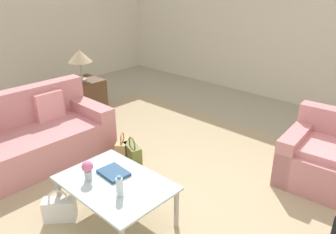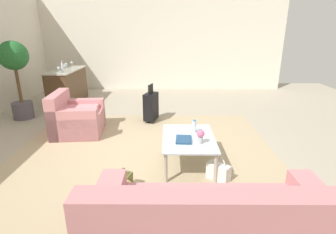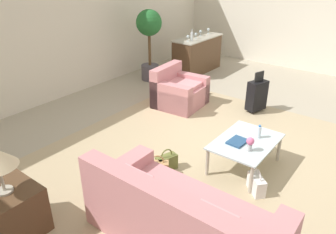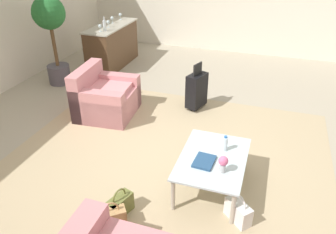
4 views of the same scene
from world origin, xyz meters
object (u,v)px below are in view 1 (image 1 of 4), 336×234
water_bottle (120,187)px  handbag_white (60,209)px  armchair (329,160)px  table_lamp (80,57)px  handbag_olive (133,153)px  coffee_table (115,186)px  side_table (84,95)px  couch (23,141)px  flower_vase (88,169)px  handbag_tan (123,148)px  coffee_table_book (114,173)px

water_bottle → handbag_white: bearing=-155.3°
armchair → table_lamp: 4.21m
armchair → handbag_olive: (-2.05, -1.29, -0.16)m
coffee_table → armchair: bearing=59.2°
side_table → handbag_olive: bearing=-17.0°
couch → handbag_olive: bearing=43.1°
coffee_table → flower_vase: 0.32m
water_bottle → handbag_tan: bearing=140.0°
flower_vase → side_table: 3.08m
coffee_table_book → couch: bearing=-170.2°
flower_vase → handbag_white: (-0.21, -0.24, -0.45)m
armchair → side_table: bearing=-170.7°
armchair → handbag_tan: 2.61m
couch → table_lamp: (-1.00, 1.60, 0.70)m
coffee_table_book → side_table: 3.04m
table_lamp → handbag_olive: bearing=-17.0°
armchair → handbag_white: armchair is taller
handbag_olive → handbag_white: bearing=-75.5°
armchair → couch: bearing=-143.8°
flower_vase → handbag_white: bearing=-131.3°
couch → side_table: bearing=122.0°
handbag_olive → handbag_white: 1.31m
handbag_white → handbag_tan: size_ratio=1.00×
handbag_olive → handbag_tan: (-0.21, 0.00, 0.00)m
flower_vase → handbag_tan: 1.35m
handbag_white → handbag_tan: 1.38m
armchair → coffee_table_book: bearing=-124.1°
coffee_table → side_table: bearing=151.8°
handbag_tan → water_bottle: bearing=-40.0°
coffee_table → table_lamp: bearing=151.8°
coffee_table → table_lamp: size_ratio=2.02×
handbag_olive → water_bottle: bearing=-45.5°
side_table → table_lamp: size_ratio=1.13×
coffee_table → table_lamp: table_lamp is taller
table_lamp → handbag_white: (2.37, -1.89, -0.88)m
handbag_olive → handbag_white: (0.33, -1.27, 0.00)m
water_bottle → handbag_tan: water_bottle is taller
flower_vase → side_table: size_ratio=0.33×
couch → handbag_tan: (0.83, 0.98, -0.18)m
handbag_tan → couch: bearing=-130.4°
flower_vase → handbag_white: 0.55m
armchair → handbag_tan: armchair is taller
handbag_tan → table_lamp: bearing=161.3°
table_lamp → handbag_white: table_lamp is taller
couch → handbag_olive: size_ratio=6.02×
armchair → handbag_olive: armchair is taller
handbag_tan → coffee_table_book: bearing=-43.4°
armchair → water_bottle: 2.53m
table_lamp → handbag_olive: size_ratio=1.52×
water_bottle → handbag_olive: bearing=134.5°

